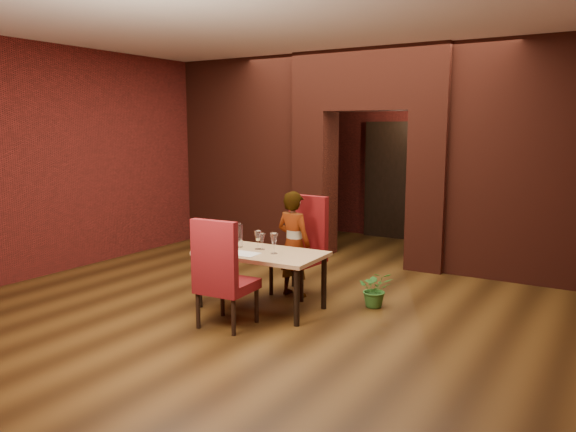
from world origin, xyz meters
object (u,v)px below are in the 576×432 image
Objects in this scene: person_seated at (294,244)px; wine_glass_a at (258,240)px; wine_glass_c at (274,244)px; water_bottle at (240,235)px; wine_bucket at (223,237)px; chair_far at (297,246)px; chair_near at (227,272)px; wine_glass_b at (262,242)px; potted_plant at (376,289)px; dining_table at (261,280)px.

person_seated reaches higher than wine_glass_a.
water_bottle is (-0.53, 0.09, 0.03)m from wine_glass_c.
wine_glass_a is 0.45m from wine_bucket.
chair_far is 1.06× the size of chair_near.
wine_glass_c is (0.12, -0.71, 0.17)m from chair_far.
wine_glass_c reaches higher than wine_bucket.
wine_glass_b is at bearing 85.51° from person_seated.
water_bottle reaches higher than wine_glass_b.
chair_far is at bearing 99.53° from wine_glass_c.
wine_bucket is (-0.49, -0.10, 0.02)m from wine_glass_b.
chair_near reaches higher than wine_glass_b.
potted_plant is at bearing 24.25° from water_bottle.
chair_far is 0.93× the size of person_seated.
chair_near is 6.11× the size of wine_glass_b.
chair_near reaches higher than dining_table.
chair_far is 6.46× the size of wine_glass_b.
chair_near is 0.78m from wine_glass_b.
wine_glass_c is 0.72m from wine_bucket.
water_bottle is (-0.35, 0.07, 0.48)m from dining_table.
dining_table is at bearing -11.81° from water_bottle.
water_bottle is at bearing 60.33° from person_seated.
wine_glass_c is 0.54m from water_bottle.
chair_near is at bearing -103.96° from wine_glass_c.
dining_table is 0.44m from wine_glass_b.
wine_glass_a is at bearing -151.70° from potted_plant.
chair_near is 0.89m from wine_bucket.
wine_glass_a is 1.16× the size of wine_glass_b.
wine_glass_a is 1.47m from potted_plant.
chair_near is (0.02, -0.66, 0.24)m from dining_table.
person_seated reaches higher than wine_bucket.
wine_glass_a is at bearing 161.55° from wine_glass_c.
water_bottle is at bearing 170.85° from wine_glass_c.
dining_table is at bearing 0.38° from wine_bucket.
water_bottle reaches higher than dining_table.
wine_glass_b is at bearing -87.86° from chair_near.
chair_near is 1.27m from person_seated.
wine_glass_a is 0.94× the size of wine_glass_c.
wine_glass_a is 0.51× the size of potted_plant.
wine_glass_c is at bearing -9.15° from water_bottle.
chair_near reaches higher than wine_bucket.
wine_glass_c is at bearing -74.97° from chair_far.
wine_bucket is (-0.44, -0.08, 0.00)m from wine_glass_a.
dining_table is at bearing -89.65° from chair_far.
wine_glass_b reaches higher than dining_table.
wine_glass_c is (0.28, -0.09, 0.01)m from wine_glass_a.
dining_table is 1.32m from potted_plant.
wine_bucket is at bearing -156.01° from potted_plant.
potted_plant is at bearing 28.30° from wine_glass_a.
wine_glass_a is (-0.16, -0.53, 0.12)m from person_seated.
potted_plant is (1.15, 0.63, -0.54)m from wine_glass_b.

